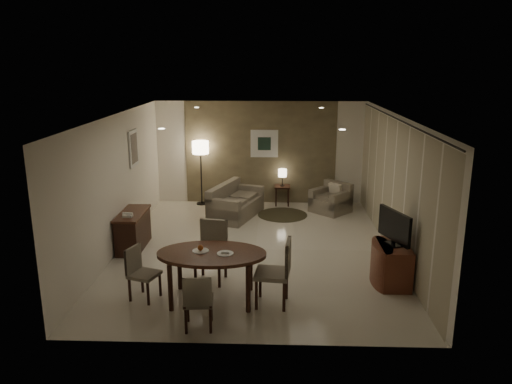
{
  "coord_description": "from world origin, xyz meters",
  "views": [
    {
      "loc": [
        0.35,
        -9.48,
        3.72
      ],
      "look_at": [
        0.0,
        0.2,
        1.15
      ],
      "focal_mm": 35.0,
      "sensor_mm": 36.0,
      "label": 1
    }
  ],
  "objects_px": {
    "chair_right": "(272,273)",
    "floor_lamp": "(201,173)",
    "dining_table": "(212,276)",
    "armchair": "(331,198)",
    "side_table": "(282,195)",
    "chair_far": "(210,253)",
    "sofa": "(236,201)",
    "console_desk": "(133,230)",
    "chair_left": "(144,274)",
    "chair_near": "(198,300)",
    "tv_cabinet": "(393,264)"
  },
  "relations": [
    {
      "from": "tv_cabinet",
      "to": "chair_right",
      "type": "relative_size",
      "value": 0.85
    },
    {
      "from": "sofa",
      "to": "chair_right",
      "type": "bearing_deg",
      "value": -149.37
    },
    {
      "from": "chair_far",
      "to": "floor_lamp",
      "type": "relative_size",
      "value": 0.62
    },
    {
      "from": "chair_near",
      "to": "chair_left",
      "type": "bearing_deg",
      "value": -46.11
    },
    {
      "from": "chair_left",
      "to": "chair_right",
      "type": "distance_m",
      "value": 2.04
    },
    {
      "from": "chair_near",
      "to": "floor_lamp",
      "type": "height_order",
      "value": "floor_lamp"
    },
    {
      "from": "chair_left",
      "to": "sofa",
      "type": "height_order",
      "value": "chair_left"
    },
    {
      "from": "console_desk",
      "to": "chair_far",
      "type": "bearing_deg",
      "value": -40.85
    },
    {
      "from": "chair_right",
      "to": "floor_lamp",
      "type": "xyz_separation_m",
      "value": [
        -1.89,
        5.57,
        0.32
      ]
    },
    {
      "from": "tv_cabinet",
      "to": "armchair",
      "type": "xyz_separation_m",
      "value": [
        -0.61,
        4.14,
        0.02
      ]
    },
    {
      "from": "tv_cabinet",
      "to": "chair_far",
      "type": "bearing_deg",
      "value": -179.44
    },
    {
      "from": "chair_right",
      "to": "sofa",
      "type": "relative_size",
      "value": 0.63
    },
    {
      "from": "chair_near",
      "to": "tv_cabinet",
      "type": "bearing_deg",
      "value": -158.26
    },
    {
      "from": "dining_table",
      "to": "armchair",
      "type": "distance_m",
      "value": 5.43
    },
    {
      "from": "chair_near",
      "to": "side_table",
      "type": "xyz_separation_m",
      "value": [
        1.28,
        6.33,
        -0.17
      ]
    },
    {
      "from": "sofa",
      "to": "side_table",
      "type": "bearing_deg",
      "value": -27.79
    },
    {
      "from": "chair_right",
      "to": "chair_far",
      "type": "bearing_deg",
      "value": -120.7
    },
    {
      "from": "chair_far",
      "to": "side_table",
      "type": "distance_m",
      "value": 4.96
    },
    {
      "from": "chair_near",
      "to": "armchair",
      "type": "bearing_deg",
      "value": -118.79
    },
    {
      "from": "console_desk",
      "to": "chair_left",
      "type": "height_order",
      "value": "chair_left"
    },
    {
      "from": "armchair",
      "to": "side_table",
      "type": "height_order",
      "value": "armchair"
    },
    {
      "from": "tv_cabinet",
      "to": "sofa",
      "type": "relative_size",
      "value": 0.54
    },
    {
      "from": "chair_near",
      "to": "sofa",
      "type": "bearing_deg",
      "value": -96.82
    },
    {
      "from": "console_desk",
      "to": "chair_far",
      "type": "relative_size",
      "value": 1.15
    },
    {
      "from": "dining_table",
      "to": "chair_far",
      "type": "distance_m",
      "value": 0.72
    },
    {
      "from": "chair_left",
      "to": "sofa",
      "type": "distance_m",
      "value": 4.56
    },
    {
      "from": "tv_cabinet",
      "to": "floor_lamp",
      "type": "relative_size",
      "value": 0.53
    },
    {
      "from": "console_desk",
      "to": "floor_lamp",
      "type": "distance_m",
      "value": 3.4
    },
    {
      "from": "tv_cabinet",
      "to": "chair_far",
      "type": "relative_size",
      "value": 0.86
    },
    {
      "from": "side_table",
      "to": "chair_far",
      "type": "bearing_deg",
      "value": -105.24
    },
    {
      "from": "chair_right",
      "to": "sofa",
      "type": "xyz_separation_m",
      "value": [
        -0.9,
        4.53,
        -0.14
      ]
    },
    {
      "from": "sofa",
      "to": "floor_lamp",
      "type": "xyz_separation_m",
      "value": [
        -0.99,
        1.04,
        0.45
      ]
    },
    {
      "from": "chair_far",
      "to": "side_table",
      "type": "height_order",
      "value": "chair_far"
    },
    {
      "from": "chair_right",
      "to": "floor_lamp",
      "type": "height_order",
      "value": "floor_lamp"
    },
    {
      "from": "dining_table",
      "to": "chair_left",
      "type": "xyz_separation_m",
      "value": [
        -1.08,
        0.0,
        0.03
      ]
    },
    {
      "from": "chair_far",
      "to": "sofa",
      "type": "bearing_deg",
      "value": 96.81
    },
    {
      "from": "armchair",
      "to": "floor_lamp",
      "type": "relative_size",
      "value": 0.49
    },
    {
      "from": "chair_right",
      "to": "side_table",
      "type": "xyz_separation_m",
      "value": [
        0.24,
        5.58,
        -0.27
      ]
    },
    {
      "from": "sofa",
      "to": "console_desk",
      "type": "bearing_deg",
      "value": 158.03
    },
    {
      "from": "chair_near",
      "to": "armchair",
      "type": "distance_m",
      "value": 6.24
    },
    {
      "from": "chair_right",
      "to": "sofa",
      "type": "bearing_deg",
      "value": -162.33
    },
    {
      "from": "chair_far",
      "to": "chair_left",
      "type": "bearing_deg",
      "value": -135.13
    },
    {
      "from": "dining_table",
      "to": "chair_far",
      "type": "bearing_deg",
      "value": 99.17
    },
    {
      "from": "tv_cabinet",
      "to": "chair_left",
      "type": "distance_m",
      "value": 4.16
    },
    {
      "from": "tv_cabinet",
      "to": "dining_table",
      "type": "relative_size",
      "value": 0.52
    },
    {
      "from": "tv_cabinet",
      "to": "floor_lamp",
      "type": "height_order",
      "value": "floor_lamp"
    },
    {
      "from": "floor_lamp",
      "to": "chair_far",
      "type": "bearing_deg",
      "value": -80.09
    },
    {
      "from": "side_table",
      "to": "sofa",
      "type": "bearing_deg",
      "value": -137.2
    },
    {
      "from": "chair_far",
      "to": "chair_near",
      "type": "bearing_deg",
      "value": -79.87
    },
    {
      "from": "console_desk",
      "to": "dining_table",
      "type": "xyz_separation_m",
      "value": [
        1.88,
        -2.23,
        0.03
      ]
    }
  ]
}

